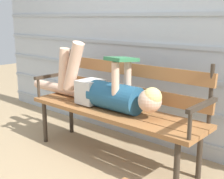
# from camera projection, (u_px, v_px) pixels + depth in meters

# --- Properties ---
(ground_plane) EXTENTS (12.00, 12.00, 0.00)m
(ground_plane) POSITION_uv_depth(u_px,v_px,m) (100.00, 163.00, 2.67)
(ground_plane) COLOR tan
(house_siding) EXTENTS (4.79, 0.08, 2.56)m
(house_siding) POSITION_uv_depth(u_px,v_px,m) (150.00, 14.00, 2.90)
(house_siding) COLOR #B2BCC6
(house_siding) RESTS_ON ground
(park_bench) EXTENTS (1.73, 0.47, 0.92)m
(park_bench) POSITION_uv_depth(u_px,v_px,m) (117.00, 103.00, 2.73)
(park_bench) COLOR #9E6638
(park_bench) RESTS_ON ground
(reclining_person) EXTENTS (1.69, 0.26, 0.59)m
(reclining_person) POSITION_uv_depth(u_px,v_px,m) (103.00, 90.00, 2.72)
(reclining_person) COLOR #23567A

